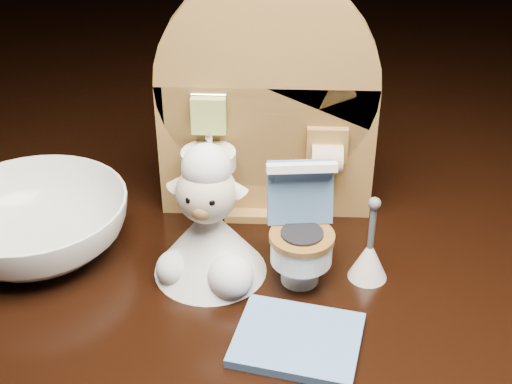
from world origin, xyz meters
TOP-DOWN VIEW (x-y plane):
  - backdrop_panel at (-0.00, 0.06)m, footprint 0.13×0.05m
  - toy_toilet at (0.02, 0.00)m, footprint 0.04×0.05m
  - bath_mat at (0.02, -0.06)m, footprint 0.07×0.06m
  - toilet_brush at (0.06, -0.00)m, footprint 0.02×0.02m
  - plush_lamb at (-0.03, -0.00)m, footprint 0.06×0.06m
  - ceramic_bowl at (-0.13, 0.02)m, footprint 0.14×0.14m

SIDE VIEW (x-z plane):
  - bath_mat at x=0.02m, z-range 0.00..0.00m
  - toilet_brush at x=0.06m, z-range -0.01..0.04m
  - ceramic_bowl at x=-0.13m, z-range 0.00..0.03m
  - toy_toilet at x=0.02m, z-range -0.01..0.06m
  - plush_lamb at x=-0.03m, z-range -0.01..0.07m
  - backdrop_panel at x=0.00m, z-range -0.01..0.14m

